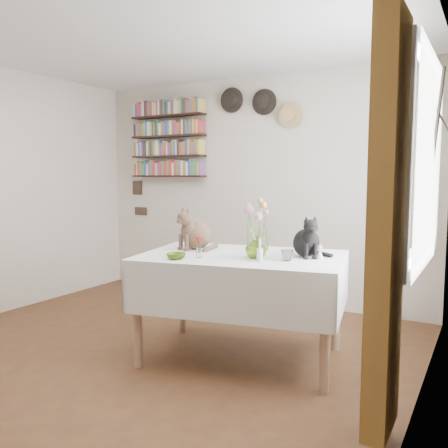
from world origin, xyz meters
The scene contains 16 objects.
room centered at (0.00, 0.00, 1.25)m, with size 4.08×4.58×2.58m.
window centered at (1.97, 0.80, 1.40)m, with size 0.12×1.52×1.32m.
curtain centered at (1.90, -0.12, 1.15)m, with size 0.12×0.38×2.10m, color brown.
dining_table centered at (0.72, 0.61, 0.61)m, with size 1.67×1.25×0.81m.
tabby_cat centered at (0.26, 0.69, 0.99)m, with size 0.24×0.30×0.35m, color brown, non-canonical shape.
black_cat centered at (1.16, 0.79, 0.97)m, with size 0.21×0.27×0.31m, color black, non-canonical shape.
flower_vase centered at (0.88, 0.52, 0.89)m, with size 0.16×0.16×0.16m, color #97BE36.
green_bowl centered at (0.39, 0.21, 0.83)m, with size 0.14×0.14×0.04m, color #97BE36.
drinking_glass centered at (1.11, 0.54, 0.85)m, with size 0.09×0.09×0.08m, color white.
candlestick centered at (0.95, 0.42, 0.86)m, with size 0.04×0.04×0.16m.
berry_jar centered at (0.50, 0.35, 0.89)m, with size 0.05×0.05×0.18m.
porcelain_figurine centered at (1.29, 0.73, 0.86)m, with size 0.05×0.05×0.10m.
flower_bouquet centered at (0.88, 0.53, 1.15)m, with size 0.17×0.13×0.39m.
bookshelf_unit centered at (-1.10, 2.16, 1.84)m, with size 1.00×0.16×0.91m.
wall_hats centered at (0.12, 2.19, 2.17)m, with size 0.98×0.09×0.48m.
wall_art_plaques centered at (-1.63, 2.23, 1.12)m, with size 0.21×0.02×0.44m.
Camera 1 is at (2.35, -2.55, 1.41)m, focal length 38.00 mm.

